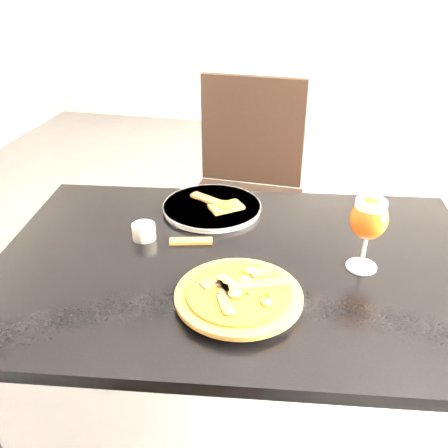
% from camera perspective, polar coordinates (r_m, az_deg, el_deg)
% --- Properties ---
extents(ground, '(6.00, 6.00, 0.00)m').
position_cam_1_polar(ground, '(1.97, 6.66, -17.46)').
color(ground, '#5A5A5C').
rests_on(ground, ground).
extents(dining_table, '(1.30, 0.95, 0.75)m').
position_cam_1_polar(dining_table, '(1.28, 1.57, -7.57)').
color(dining_table, black).
rests_on(dining_table, ground).
extents(chair_far, '(0.47, 0.47, 0.98)m').
position_cam_1_polar(chair_far, '(2.06, 2.34, 3.76)').
color(chair_far, black).
rests_on(chair_far, ground).
extents(plate_main, '(0.30, 0.30, 0.01)m').
position_cam_1_polar(plate_main, '(1.11, 1.99, -8.22)').
color(plate_main, silver).
rests_on(plate_main, dining_table).
extents(pizza, '(0.28, 0.28, 0.03)m').
position_cam_1_polar(pizza, '(1.08, 1.75, -8.00)').
color(pizza, brown).
rests_on(pizza, plate_main).
extents(plate_second, '(0.30, 0.30, 0.02)m').
position_cam_1_polar(plate_second, '(1.46, -1.39, 1.93)').
color(plate_second, silver).
rests_on(plate_second, dining_table).
extents(crust_scraps, '(0.18, 0.13, 0.01)m').
position_cam_1_polar(crust_scraps, '(1.45, -0.48, 2.28)').
color(crust_scraps, brown).
rests_on(crust_scraps, plate_second).
extents(loose_crust, '(0.11, 0.05, 0.01)m').
position_cam_1_polar(loose_crust, '(1.30, -3.79, -1.96)').
color(loose_crust, brown).
rests_on(loose_crust, dining_table).
extents(sauce_cup, '(0.06, 0.06, 0.04)m').
position_cam_1_polar(sauce_cup, '(1.33, -9.16, -0.77)').
color(sauce_cup, silver).
rests_on(sauce_cup, dining_table).
extents(beer_glass, '(0.09, 0.09, 0.18)m').
position_cam_1_polar(beer_glass, '(1.18, 16.23, 0.53)').
color(beer_glass, '#B3B8BC').
rests_on(beer_glass, dining_table).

